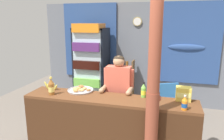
{
  "coord_description": "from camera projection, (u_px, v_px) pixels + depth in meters",
  "views": [
    {
      "loc": [
        0.95,
        -2.6,
        2.12
      ],
      "look_at": [
        -0.0,
        0.9,
        1.28
      ],
      "focal_mm": 34.57,
      "sensor_mm": 36.0,
      "label": 1
    }
  ],
  "objects": [
    {
      "name": "ground_plane",
      "position": [
        115.0,
        131.0,
        4.22
      ],
      "size": [
        7.32,
        7.32,
        0.0
      ],
      "primitive_type": "plane",
      "color": "slate"
    },
    {
      "name": "back_wall_curtained",
      "position": [
        133.0,
        52.0,
        5.55
      ],
      "size": [
        4.73,
        0.22,
        2.56
      ],
      "color": "slate",
      "rests_on": "ground"
    },
    {
      "name": "stall_counter",
      "position": [
        107.0,
        124.0,
        3.25
      ],
      "size": [
        2.63,
        0.51,
        0.98
      ],
      "color": "brown",
      "rests_on": "ground"
    },
    {
      "name": "timber_post",
      "position": [
        153.0,
        96.0,
        2.72
      ],
      "size": [
        0.19,
        0.17,
        2.47
      ],
      "color": "brown",
      "rests_on": "ground"
    },
    {
      "name": "drink_fridge",
      "position": [
        91.0,
        62.0,
        5.3
      ],
      "size": [
        0.77,
        0.73,
        2.06
      ],
      "color": "black",
      "rests_on": "ground"
    },
    {
      "name": "bottle_shelf_rack",
      "position": [
        124.0,
        82.0,
        5.48
      ],
      "size": [
        0.48,
        0.28,
        1.16
      ],
      "color": "brown",
      "rests_on": "ground"
    },
    {
      "name": "plastic_lawn_chair",
      "position": [
        165.0,
        98.0,
        4.64
      ],
      "size": [
        0.59,
        0.59,
        0.86
      ],
      "color": "#3884D6",
      "rests_on": "ground"
    },
    {
      "name": "shopkeeper",
      "position": [
        119.0,
        89.0,
        3.67
      ],
      "size": [
        0.52,
        0.42,
        1.55
      ],
      "color": "#28282D",
      "rests_on": "ground"
    },
    {
      "name": "soda_bottle_iced_tea",
      "position": [
        51.0,
        87.0,
        3.38
      ],
      "size": [
        0.09,
        0.09,
        0.29
      ],
      "color": "brown",
      "rests_on": "stall_counter"
    },
    {
      "name": "soda_bottle_orange_soda",
      "position": [
        185.0,
        104.0,
        2.81
      ],
      "size": [
        0.08,
        0.08,
        0.2
      ],
      "color": "orange",
      "rests_on": "stall_counter"
    },
    {
      "name": "soda_bottle_lime_soda",
      "position": [
        143.0,
        91.0,
        3.27
      ],
      "size": [
        0.07,
        0.07,
        0.24
      ],
      "color": "#75C64C",
      "rests_on": "stall_counter"
    },
    {
      "name": "snack_box_instant_noodle",
      "position": [
        183.0,
        94.0,
        3.14
      ],
      "size": [
        0.21,
        0.16,
        0.2
      ],
      "color": "#EAD14C",
      "rests_on": "stall_counter"
    },
    {
      "name": "pastry_tray",
      "position": [
        80.0,
        90.0,
        3.57
      ],
      "size": [
        0.43,
        0.43,
        0.07
      ],
      "color": "#BCBCC1",
      "rests_on": "stall_counter"
    },
    {
      "name": "banana_bunch",
      "position": [
        51.0,
        86.0,
        3.63
      ],
      "size": [
        0.27,
        0.05,
        0.16
      ],
      "color": "#CCC14C",
      "rests_on": "stall_counter"
    }
  ]
}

